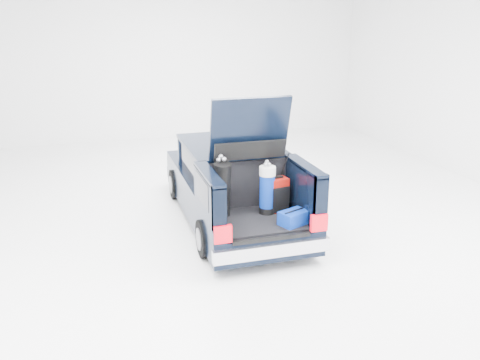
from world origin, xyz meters
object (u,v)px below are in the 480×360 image
object	(u,v)px
red_suitcase	(276,195)
black_golf_bag	(222,189)
car	(231,184)
blue_duffel	(294,218)
blue_golf_bag	(267,189)

from	to	relation	value
red_suitcase	black_golf_bag	bearing A→B (deg)	166.86
car	black_golf_bag	world-z (taller)	car
blue_duffel	black_golf_bag	bearing A→B (deg)	124.02
red_suitcase	black_golf_bag	world-z (taller)	black_golf_bag
red_suitcase	blue_golf_bag	size ratio (longest dim) A/B	0.67
car	blue_duffel	distance (m)	2.00
car	blue_duffel	xyz separation A→B (m)	(0.47, -1.94, 0.03)
red_suitcase	car	bearing A→B (deg)	96.38
red_suitcase	blue_golf_bag	world-z (taller)	blue_golf_bag
car	blue_golf_bag	xyz separation A→B (m)	(0.23, -1.38, 0.33)
car	red_suitcase	world-z (taller)	car
black_golf_bag	blue_duffel	xyz separation A→B (m)	(0.97, -0.64, -0.34)
blue_golf_bag	blue_duffel	xyz separation A→B (m)	(0.24, -0.56, -0.29)
blue_golf_bag	blue_duffel	distance (m)	0.68
car	black_golf_bag	bearing A→B (deg)	-111.03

